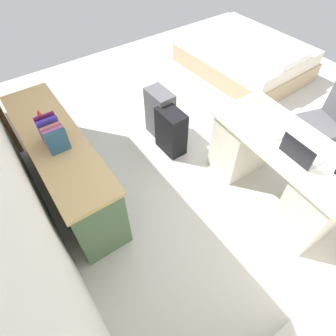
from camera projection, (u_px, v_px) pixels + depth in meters
name	position (u px, v px, depth m)	size (l,w,h in m)	color
ground_plane	(218.00, 130.00, 3.76)	(5.64, 5.64, 0.00)	beige
desk	(278.00, 168.00, 2.81)	(1.47, 0.73, 0.76)	silver
office_chair	(322.00, 128.00, 3.16)	(0.58, 0.58, 0.94)	black
credenza	(65.00, 166.00, 2.83)	(1.80, 0.48, 0.79)	#4C6B47
bed	(244.00, 56.00, 4.55)	(1.96, 1.48, 0.58)	tan
suitcase_black	(171.00, 131.00, 3.33)	(0.36, 0.22, 0.56)	black
suitcase_spare_grey	(160.00, 114.00, 3.49)	(0.36, 0.22, 0.63)	#4C4C51
laptop	(299.00, 154.00, 2.37)	(0.32, 0.24, 0.21)	#B7B7BC
computer_mouse	(278.00, 137.00, 2.55)	(0.06, 0.10, 0.03)	white
book_row	(53.00, 134.00, 2.40)	(0.27, 0.17, 0.24)	navy
figurine_small	(39.00, 114.00, 2.65)	(0.08, 0.08, 0.11)	red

